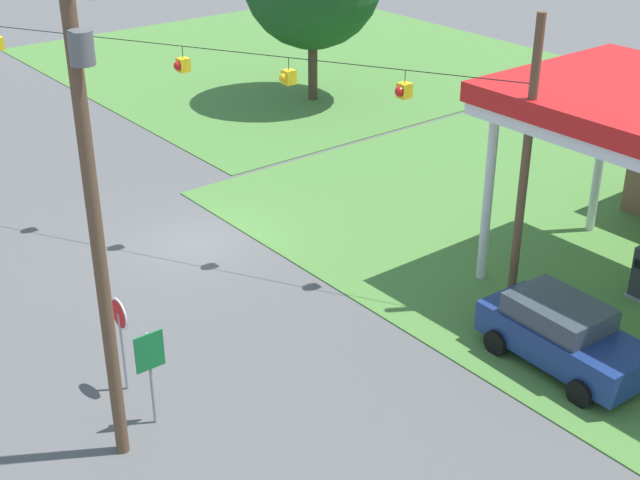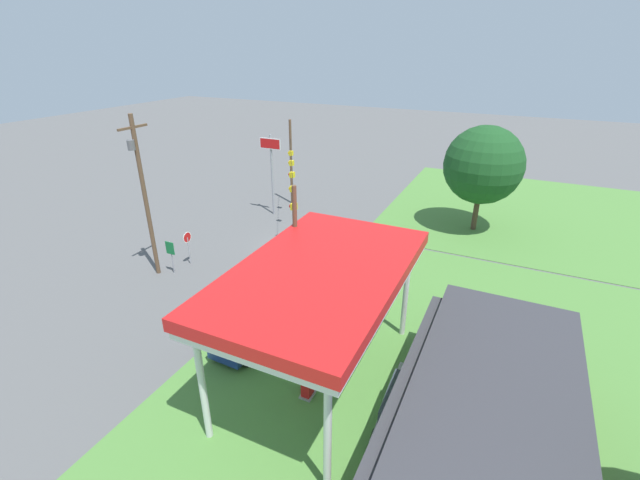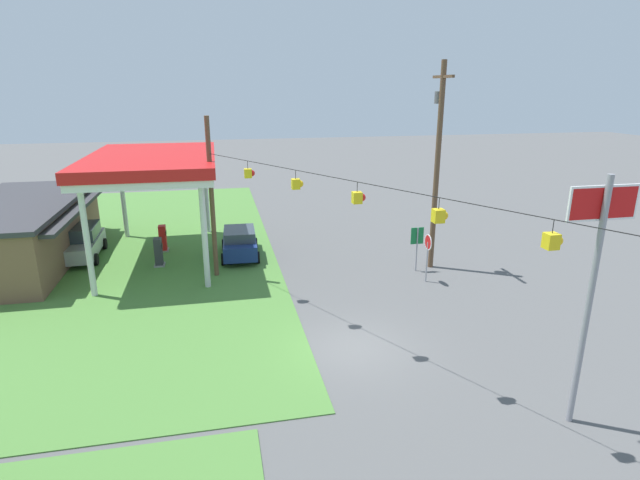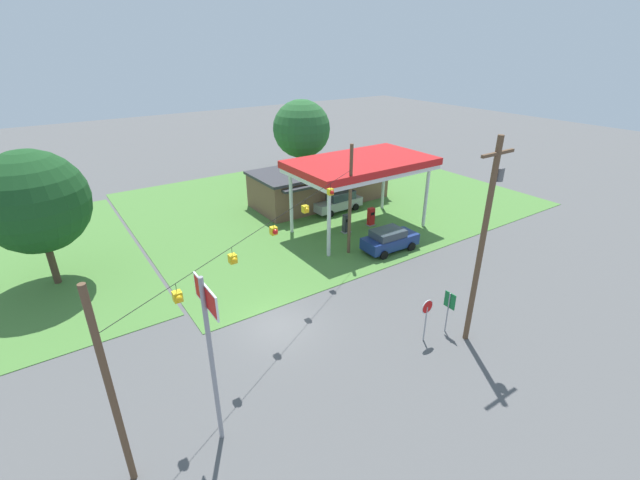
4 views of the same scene
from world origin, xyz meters
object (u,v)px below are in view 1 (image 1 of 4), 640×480
(stop_sign_roadside, at_px, (120,324))
(utility_pole_main, at_px, (93,200))
(car_at_pumps_front, at_px, (563,334))
(route_sign, at_px, (150,360))

(stop_sign_roadside, bearing_deg, utility_pole_main, 150.85)
(car_at_pumps_front, distance_m, utility_pole_main, 11.97)
(route_sign, bearing_deg, stop_sign_roadside, 176.33)
(car_at_pumps_front, xyz_separation_m, stop_sign_roadside, (-5.82, -9.01, 0.91))
(utility_pole_main, bearing_deg, stop_sign_roadside, 150.85)
(car_at_pumps_front, relative_size, route_sign, 1.82)
(car_at_pumps_front, distance_m, route_sign, 10.07)
(car_at_pumps_front, height_order, stop_sign_roadside, stop_sign_roadside)
(stop_sign_roadside, bearing_deg, route_sign, 176.33)
(car_at_pumps_front, relative_size, utility_pole_main, 0.41)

